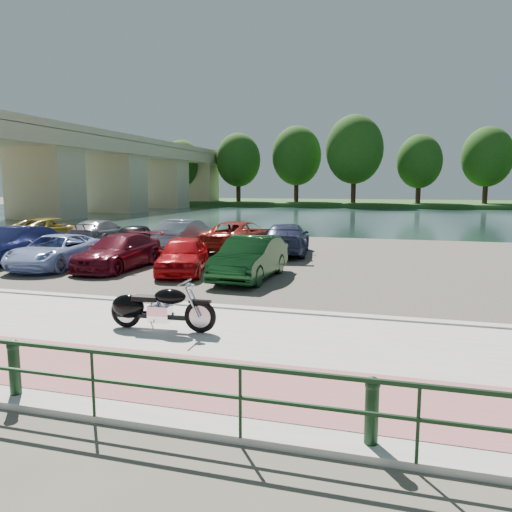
# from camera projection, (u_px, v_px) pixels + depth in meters

# --- Properties ---
(ground) EXTENTS (200.00, 200.00, 0.00)m
(ground) POSITION_uv_depth(u_px,v_px,m) (208.00, 336.00, 10.31)
(ground) COLOR #595447
(ground) RESTS_ON ground
(promenade) EXTENTS (60.00, 6.00, 0.10)m
(promenade) POSITION_uv_depth(u_px,v_px,m) (188.00, 348.00, 9.35)
(promenade) COLOR #A9A79F
(promenade) RESTS_ON ground
(pink_path) EXTENTS (60.00, 2.00, 0.01)m
(pink_path) POSITION_uv_depth(u_px,v_px,m) (150.00, 374.00, 7.92)
(pink_path) COLOR #955455
(pink_path) RESTS_ON promenade
(kerb) EXTENTS (60.00, 0.30, 0.14)m
(kerb) POSITION_uv_depth(u_px,v_px,m) (238.00, 309.00, 12.20)
(kerb) COLOR #A9A79F
(kerb) RESTS_ON ground
(parking_lot) EXTENTS (60.00, 18.00, 0.04)m
(parking_lot) POSITION_uv_depth(u_px,v_px,m) (306.00, 260.00, 20.77)
(parking_lot) COLOR #413D35
(parking_lot) RESTS_ON ground
(river) EXTENTS (120.00, 40.00, 0.00)m
(river) POSITION_uv_depth(u_px,v_px,m) (361.00, 217.00, 48.35)
(river) COLOR #182C2A
(river) RESTS_ON ground
(far_bank) EXTENTS (120.00, 24.00, 0.60)m
(far_bank) POSITION_uv_depth(u_px,v_px,m) (377.00, 203.00, 78.74)
(far_bank) COLOR #20491A
(far_bank) RESTS_ON ground
(bridge) EXTENTS (7.00, 56.00, 8.55)m
(bridge) POSITION_uv_depth(u_px,v_px,m) (110.00, 164.00, 56.27)
(bridge) COLOR tan
(bridge) RESTS_ON ground
(railing) EXTENTS (24.04, 0.05, 0.90)m
(railing) POSITION_uv_depth(u_px,v_px,m) (92.00, 366.00, 6.40)
(railing) COLOR black
(railing) RESTS_ON promenade
(bollards) EXTENTS (10.68, 0.18, 0.81)m
(bollards) POSITION_uv_depth(u_px,v_px,m) (5.00, 363.00, 7.18)
(bollards) COLOR black
(bollards) RESTS_ON promenade
(far_trees) EXTENTS (70.25, 10.68, 12.52)m
(far_trees) POSITION_uv_depth(u_px,v_px,m) (408.00, 154.00, 70.62)
(far_trees) COLOR #311B12
(far_trees) RESTS_ON far_bank
(motorcycle) EXTENTS (2.33, 0.75, 1.05)m
(motorcycle) POSITION_uv_depth(u_px,v_px,m) (153.00, 308.00, 10.35)
(motorcycle) COLOR black
(motorcycle) RESTS_ON promenade
(car_1) EXTENTS (1.52, 4.30, 1.42)m
(car_1) POSITION_uv_depth(u_px,v_px,m) (15.00, 245.00, 19.83)
(car_1) COLOR #171C48
(car_1) RESTS_ON parking_lot
(car_2) EXTENTS (2.40, 4.56, 1.22)m
(car_2) POSITION_uv_depth(u_px,v_px,m) (56.00, 251.00, 18.54)
(car_2) COLOR #9AADE0
(car_2) RESTS_ON parking_lot
(car_3) EXTENTS (1.84, 4.36, 1.26)m
(car_3) POSITION_uv_depth(u_px,v_px,m) (119.00, 252.00, 18.26)
(car_3) COLOR #550C1A
(car_3) RESTS_ON parking_lot
(car_4) EXTENTS (2.48, 4.05, 1.29)m
(car_4) POSITION_uv_depth(u_px,v_px,m) (183.00, 255.00, 17.34)
(car_4) COLOR red
(car_4) RESTS_ON parking_lot
(car_5) EXTENTS (1.61, 4.26, 1.39)m
(car_5) POSITION_uv_depth(u_px,v_px,m) (250.00, 258.00, 16.25)
(car_5) COLOR #0E3515
(car_5) RESTS_ON parking_lot
(car_6) EXTENTS (3.58, 5.44, 1.39)m
(car_6) POSITION_uv_depth(u_px,v_px,m) (54.00, 231.00, 26.04)
(car_6) COLOR olive
(car_6) RESTS_ON parking_lot
(car_7) EXTENTS (2.38, 4.73, 1.32)m
(car_7) POSITION_uv_depth(u_px,v_px,m) (101.00, 233.00, 25.40)
(car_7) COLOR gray
(car_7) RESTS_ON parking_lot
(car_8) EXTENTS (2.14, 3.82, 1.23)m
(car_8) POSITION_uv_depth(u_px,v_px,m) (137.00, 236.00, 24.06)
(car_8) COLOR black
(car_8) RESTS_ON parking_lot
(car_9) EXTENTS (1.61, 4.37, 1.43)m
(car_9) POSITION_uv_depth(u_px,v_px,m) (186.00, 234.00, 23.99)
(car_9) COLOR gray
(car_9) RESTS_ON parking_lot
(car_10) EXTENTS (2.72, 5.24, 1.41)m
(car_10) POSITION_uv_depth(u_px,v_px,m) (240.00, 236.00, 23.24)
(car_10) COLOR maroon
(car_10) RESTS_ON parking_lot
(car_11) EXTENTS (2.55, 4.93, 1.37)m
(car_11) POSITION_uv_depth(u_px,v_px,m) (286.00, 239.00, 22.18)
(car_11) COLOR #2A3051
(car_11) RESTS_ON parking_lot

